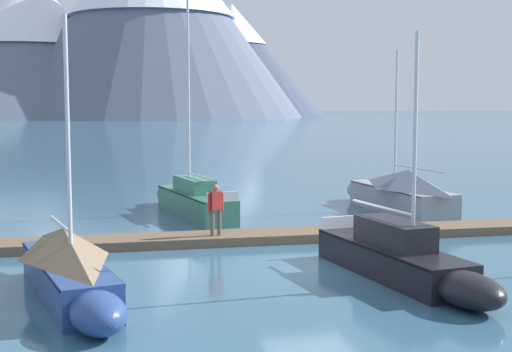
% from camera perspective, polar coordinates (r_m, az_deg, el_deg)
% --- Properties ---
extents(ground_plane, '(700.00, 700.00, 0.00)m').
position_cam_1_polar(ground_plane, '(20.60, 4.47, -7.19)').
color(ground_plane, '#335B75').
extents(mountain_central_massif, '(89.21, 89.21, 43.62)m').
position_cam_1_polar(mountain_central_massif, '(238.10, -17.41, 10.04)').
color(mountain_central_massif, slate).
rests_on(mountain_central_massif, ground).
extents(mountain_shoulder_ridge, '(93.48, 93.48, 64.55)m').
position_cam_1_polar(mountain_shoulder_ridge, '(229.86, -8.27, 13.22)').
color(mountain_shoulder_ridge, slate).
rests_on(mountain_shoulder_ridge, ground).
extents(mountain_east_summit, '(66.26, 66.26, 40.01)m').
position_cam_1_polar(mountain_east_summit, '(262.85, -1.93, 9.34)').
color(mountain_east_summit, '#424C60').
rests_on(mountain_east_summit, ground).
extents(dock, '(28.15, 3.18, 0.30)m').
position_cam_1_polar(dock, '(24.29, 1.26, -4.82)').
color(dock, brown).
rests_on(dock, ground).
extents(sailboat_second_berth, '(2.48, 6.90, 6.63)m').
position_cam_1_polar(sailboat_second_berth, '(17.57, -14.61, -7.07)').
color(sailboat_second_berth, navy).
rests_on(sailboat_second_berth, ground).
extents(sailboat_mid_dock_port, '(2.36, 7.69, 8.98)m').
position_cam_1_polar(sailboat_mid_dock_port, '(29.95, -5.20, -1.84)').
color(sailboat_mid_dock_port, '#336B56').
rests_on(sailboat_mid_dock_port, ground).
extents(sailboat_mid_dock_starboard, '(2.09, 7.34, 6.41)m').
position_cam_1_polar(sailboat_mid_dock_starboard, '(19.16, 11.64, -6.52)').
color(sailboat_mid_dock_starboard, black).
rests_on(sailboat_mid_dock_starboard, ground).
extents(sailboat_far_berth, '(2.28, 7.65, 6.85)m').
position_cam_1_polar(sailboat_far_berth, '(31.32, 11.21, -1.18)').
color(sailboat_far_berth, '#93939E').
rests_on(sailboat_far_berth, ground).
extents(person_on_dock, '(0.57, 0.33, 1.69)m').
position_cam_1_polar(person_on_dock, '(23.49, -3.22, -2.44)').
color(person_on_dock, brown).
rests_on(person_on_dock, dock).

